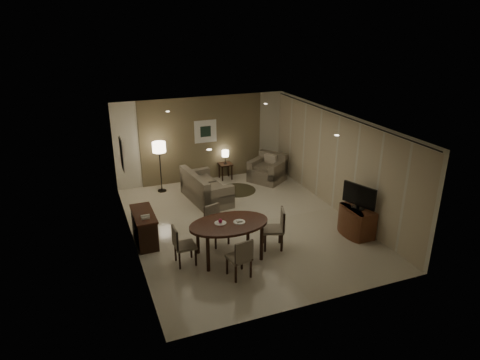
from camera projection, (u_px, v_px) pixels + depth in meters
name	position (u px, v px, depth m)	size (l,w,h in m)	color
room_shell	(237.00, 170.00, 10.88)	(5.50, 7.00, 2.70)	beige
taupe_accent	(202.00, 139.00, 13.56)	(3.96, 0.03, 2.70)	brown
curtain_wall	(336.00, 163.00, 11.45)	(0.08, 6.70, 2.58)	beige
curtain_rod	(340.00, 115.00, 10.97)	(0.03, 0.03, 6.80)	black
art_back_frame	(205.00, 131.00, 13.48)	(0.72, 0.03, 0.72)	silver
art_back_canvas	(206.00, 132.00, 13.46)	(0.34, 0.01, 0.34)	black
art_left_frame	(122.00, 154.00, 10.47)	(0.03, 0.60, 0.80)	silver
art_left_canvas	(123.00, 154.00, 10.47)	(0.01, 0.46, 0.64)	gray
downlight_nl	(209.00, 150.00, 8.01)	(0.10, 0.10, 0.01)	white
downlight_nr	(337.00, 135.00, 8.96)	(0.10, 0.10, 0.01)	white
downlight_fl	(168.00, 112.00, 11.13)	(0.10, 0.10, 0.01)	white
downlight_fr	(266.00, 104.00, 12.08)	(0.10, 0.10, 0.01)	white
console_desk	(145.00, 228.00, 10.04)	(0.48, 1.20, 0.75)	#3F2114
telephone	(145.00, 217.00, 9.63)	(0.20, 0.14, 0.09)	white
tv_cabinet	(357.00, 221.00, 10.40)	(0.48, 0.90, 0.70)	brown
flat_tv	(359.00, 196.00, 10.15)	(0.06, 0.88, 0.60)	black
dining_table	(229.00, 240.00, 9.41)	(1.77, 1.11, 0.83)	#3F2114
chair_near	(239.00, 257.00, 8.69)	(0.43, 0.43, 0.89)	#7A6D5E
chair_far	(217.00, 226.00, 9.94)	(0.45, 0.45, 0.92)	#7A6D5E
chair_left	(185.00, 245.00, 9.14)	(0.43, 0.43, 0.89)	#7A6D5E
chair_right	(273.00, 229.00, 9.77)	(0.46, 0.46, 0.95)	#7A6D5E
plate_a	(220.00, 223.00, 9.24)	(0.26, 0.26, 0.02)	white
plate_b	(239.00, 222.00, 9.29)	(0.26, 0.26, 0.02)	white
fruit_apple	(220.00, 221.00, 9.22)	(0.09, 0.09, 0.09)	#B81544
napkin	(239.00, 221.00, 9.28)	(0.12, 0.08, 0.03)	white
round_rug	(237.00, 190.00, 13.13)	(1.13, 1.13, 0.01)	#433A25
sofa	(206.00, 186.00, 12.31)	(0.91, 1.82, 0.86)	#7A6D5E
armchair	(267.00, 168.00, 13.73)	(0.99, 0.93, 0.88)	#7A6D5E
side_table	(225.00, 171.00, 13.98)	(0.41, 0.41, 0.52)	black
table_lamp	(225.00, 156.00, 13.79)	(0.22, 0.22, 0.50)	#FFEAC1
floor_lamp	(160.00, 167.00, 12.80)	(0.39, 0.39, 1.55)	#FFE5B7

